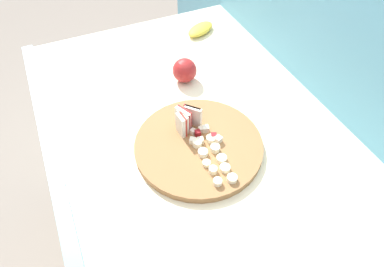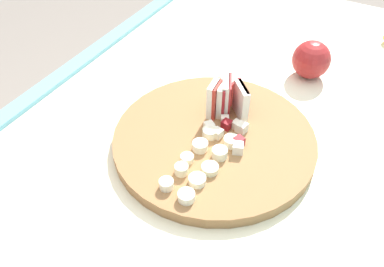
# 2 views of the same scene
# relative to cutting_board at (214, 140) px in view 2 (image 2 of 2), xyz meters

# --- Properties ---
(cutting_board) EXTENTS (0.35, 0.35, 0.02)m
(cutting_board) POSITION_rel_cutting_board_xyz_m (0.00, 0.00, 0.00)
(cutting_board) COLOR olive
(cutting_board) RESTS_ON tiled_countertop
(apple_wedge_fan) EXTENTS (0.07, 0.07, 0.07)m
(apple_wedge_fan) POSITION_rel_cutting_board_xyz_m (-0.07, -0.01, 0.04)
(apple_wedge_fan) COLOR #A32323
(apple_wedge_fan) RESTS_ON cutting_board
(apple_dice_pile) EXTENTS (0.08, 0.09, 0.02)m
(apple_dice_pile) POSITION_rel_cutting_board_xyz_m (-0.01, 0.02, 0.02)
(apple_dice_pile) COLOR beige
(apple_dice_pile) RESTS_ON cutting_board
(banana_slice_rows) EXTENTS (0.17, 0.07, 0.02)m
(banana_slice_rows) POSITION_rel_cutting_board_xyz_m (0.07, 0.01, 0.02)
(banana_slice_rows) COLOR #F4EAC6
(banana_slice_rows) RESTS_ON cutting_board
(whole_apple) EXTENTS (0.08, 0.08, 0.08)m
(whole_apple) POSITION_rel_cutting_board_xyz_m (-0.29, 0.08, 0.03)
(whole_apple) COLOR #A32323
(whole_apple) RESTS_ON tiled_countertop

